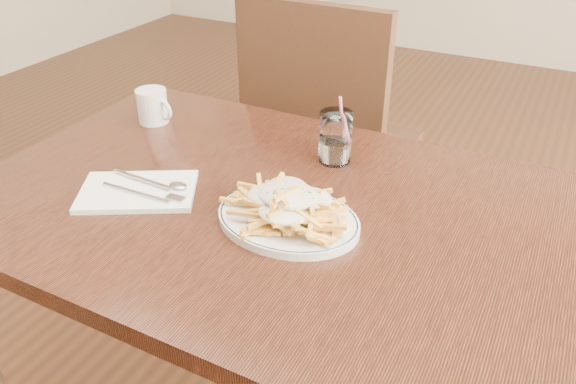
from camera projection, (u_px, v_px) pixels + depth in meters
The scene contains 8 objects.
table at pixel (264, 230), 1.17m from camera, with size 1.20×0.80×0.75m.
chair_far at pixel (325, 134), 1.79m from camera, with size 0.48×0.48×1.00m.
fries_plate at pixel (288, 220), 1.05m from camera, with size 0.33×0.30×0.02m.
loaded_fries at pixel (288, 200), 1.02m from camera, with size 0.26×0.23×0.07m.
napkin at pixel (138, 191), 1.14m from camera, with size 0.23×0.15×0.01m, color white.
cutlery at pixel (139, 186), 1.14m from camera, with size 0.21×0.07×0.01m.
water_glass at pixel (335, 140), 1.24m from camera, with size 0.07×0.07×0.16m.
coffee_mug at pixel (153, 106), 1.42m from camera, with size 0.11×0.08×0.09m.
Camera 1 is at (0.48, -0.82, 1.35)m, focal length 35.00 mm.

